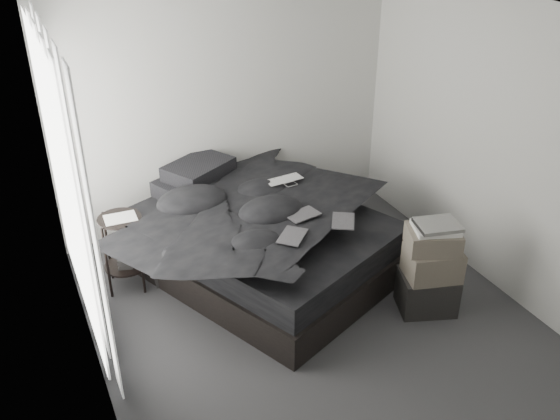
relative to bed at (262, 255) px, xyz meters
name	(u,v)px	position (x,y,z in m)	size (l,w,h in m)	color
floor	(319,327)	(0.09, -1.02, -0.16)	(3.60, 4.20, 0.01)	#333335
ceiling	(331,18)	(0.09, -1.02, 2.44)	(3.60, 4.20, 0.01)	white
wall_back	(227,108)	(0.09, 1.08, 1.14)	(3.60, 0.01, 2.60)	silver
wall_front	(528,371)	(0.09, -3.12, 1.14)	(3.60, 0.01, 2.60)	silver
wall_left	(82,246)	(-1.71, -1.02, 1.14)	(0.01, 4.20, 2.60)	silver
wall_right	(507,153)	(1.89, -1.02, 1.14)	(0.01, 4.20, 2.60)	silver
window_left	(64,183)	(-1.69, -0.12, 1.19)	(0.02, 2.00, 2.30)	white
curtain_left	(72,190)	(-1.64, -0.12, 1.12)	(0.06, 2.12, 2.48)	white
bed	(262,255)	(0.00, 0.00, 0.00)	(1.77, 2.33, 0.32)	black
mattress	(262,230)	(0.00, 0.00, 0.28)	(1.70, 2.26, 0.25)	black
duvet	(266,208)	(0.02, -0.05, 0.54)	(1.72, 1.99, 0.27)	black
pillow_lower	(192,185)	(-0.41, 0.81, 0.49)	(0.70, 0.48, 0.16)	black
pillow_upper	(199,169)	(-0.33, 0.82, 0.64)	(0.66, 0.45, 0.15)	black
laptop	(287,175)	(0.37, 0.22, 0.69)	(0.37, 0.24, 0.03)	silver
comic_a	(292,227)	(-0.01, -0.68, 0.68)	(0.29, 0.19, 0.01)	black
comic_b	(303,205)	(0.23, -0.39, 0.69)	(0.29, 0.19, 0.01)	black
comic_c	(344,211)	(0.50, -0.65, 0.70)	(0.29, 0.19, 0.01)	black
side_stand	(124,253)	(-1.26, 0.28, 0.20)	(0.39, 0.39, 0.72)	black
papers	(120,218)	(-1.25, 0.27, 0.57)	(0.28, 0.21, 0.01)	white
floor_books	(161,277)	(-0.96, 0.20, -0.10)	(0.13, 0.18, 0.13)	black
box_lower	(427,291)	(1.08, -1.18, 0.02)	(0.48, 0.38, 0.35)	black
box_mid	(432,263)	(1.08, -1.20, 0.33)	(0.45, 0.35, 0.27)	#5D5549
box_upper	(433,239)	(1.07, -1.18, 0.56)	(0.43, 0.34, 0.19)	#5D5549
art_book_white	(436,228)	(1.08, -1.18, 0.67)	(0.37, 0.29, 0.04)	silver
art_book_snake	(438,225)	(1.08, -1.20, 0.71)	(0.35, 0.28, 0.03)	silver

